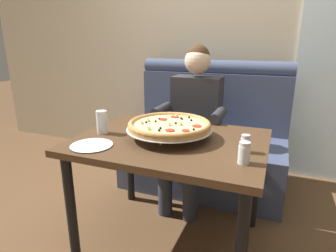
% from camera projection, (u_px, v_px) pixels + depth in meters
% --- Properties ---
extents(ground_plane, '(16.00, 16.00, 0.00)m').
position_uv_depth(ground_plane, '(170.00, 239.00, 1.94)').
color(ground_plane, brown).
extents(back_wall_with_window, '(6.00, 0.12, 2.80)m').
position_uv_depth(back_wall_with_window, '(223.00, 30.00, 2.84)').
color(back_wall_with_window, beige).
rests_on(back_wall_with_window, ground_plane).
extents(booth_bench, '(1.41, 0.78, 1.13)m').
position_uv_depth(booth_bench, '(205.00, 142.00, 2.62)').
color(booth_bench, '#424C6B').
rests_on(booth_bench, ground_plane).
extents(dining_table, '(1.14, 0.86, 0.73)m').
position_uv_depth(dining_table, '(170.00, 153.00, 1.75)').
color(dining_table, '#4C331E').
rests_on(dining_table, ground_plane).
extents(diner_main, '(0.54, 0.64, 1.27)m').
position_uv_depth(diner_main, '(193.00, 116.00, 2.31)').
color(diner_main, '#2D3342').
rests_on(diner_main, ground_plane).
extents(pizza, '(0.52, 0.52, 0.11)m').
position_uv_depth(pizza, '(169.00, 125.00, 1.73)').
color(pizza, silver).
rests_on(pizza, dining_table).
extents(shaker_oregano, '(0.06, 0.06, 0.11)m').
position_uv_depth(shaker_oregano, '(244.00, 154.00, 1.37)').
color(shaker_oregano, white).
rests_on(shaker_oregano, dining_table).
extents(shaker_parmesan, '(0.05, 0.05, 0.10)m').
position_uv_depth(shaker_parmesan, '(245.00, 145.00, 1.51)').
color(shaker_parmesan, white).
rests_on(shaker_parmesan, dining_table).
extents(plate_near_left, '(0.24, 0.24, 0.02)m').
position_uv_depth(plate_near_left, '(91.00, 144.00, 1.61)').
color(plate_near_left, white).
rests_on(plate_near_left, dining_table).
extents(drinking_glass, '(0.07, 0.07, 0.15)m').
position_uv_depth(drinking_glass, '(102.00, 124.00, 1.81)').
color(drinking_glass, silver).
rests_on(drinking_glass, dining_table).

